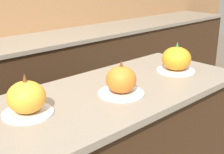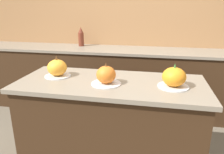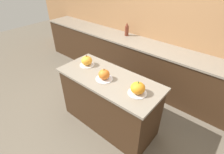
% 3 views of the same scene
% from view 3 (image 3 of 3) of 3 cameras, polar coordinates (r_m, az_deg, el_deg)
% --- Properties ---
extents(ground_plane, '(12.00, 12.00, 0.00)m').
position_cam_3_polar(ground_plane, '(3.05, -0.92, -14.31)').
color(ground_plane, '#665B4C').
extents(wall_back, '(8.00, 0.06, 2.50)m').
position_cam_3_polar(wall_back, '(3.58, 17.08, 15.96)').
color(wall_back, '#9E7047').
rests_on(wall_back, ground_plane).
extents(kitchen_island, '(1.55, 0.68, 0.90)m').
position_cam_3_polar(kitchen_island, '(2.73, -1.01, -8.00)').
color(kitchen_island, '#382314').
rests_on(kitchen_island, ground_plane).
extents(back_counter, '(6.00, 0.60, 0.92)m').
position_cam_3_polar(back_counter, '(3.62, 12.76, 2.99)').
color(back_counter, '#382314').
rests_on(back_counter, ground_plane).
extents(pumpkin_cake_left, '(0.23, 0.23, 0.19)m').
position_cam_3_polar(pumpkin_cake_left, '(2.74, -8.23, 5.21)').
color(pumpkin_cake_left, silver).
rests_on(pumpkin_cake_left, kitchen_island).
extents(pumpkin_cake_center, '(0.24, 0.24, 0.18)m').
position_cam_3_polar(pumpkin_cake_center, '(2.38, -2.60, 0.69)').
color(pumpkin_cake_center, silver).
rests_on(pumpkin_cake_center, kitchen_island).
extents(pumpkin_cake_right, '(0.24, 0.24, 0.19)m').
position_cam_3_polar(pumpkin_cake_right, '(2.15, 8.42, -3.70)').
color(pumpkin_cake_right, silver).
rests_on(pumpkin_cake_right, kitchen_island).
extents(bottle_tall, '(0.08, 0.08, 0.28)m').
position_cam_3_polar(bottle_tall, '(3.82, 4.86, 15.22)').
color(bottle_tall, maroon).
rests_on(bottle_tall, back_counter).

